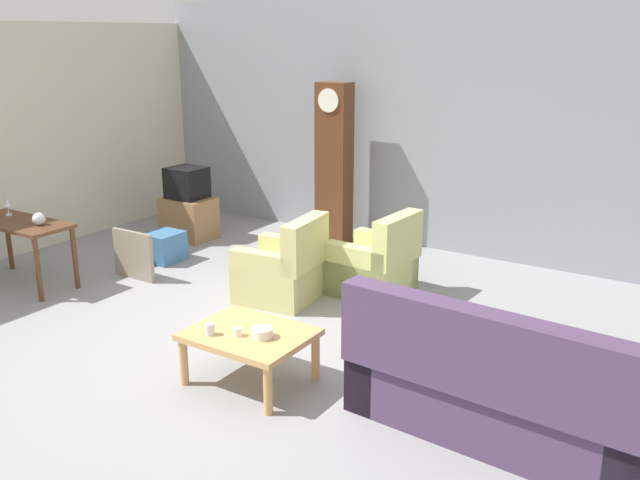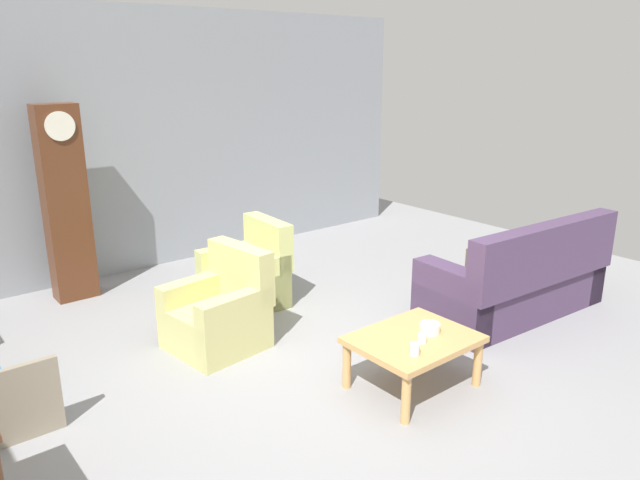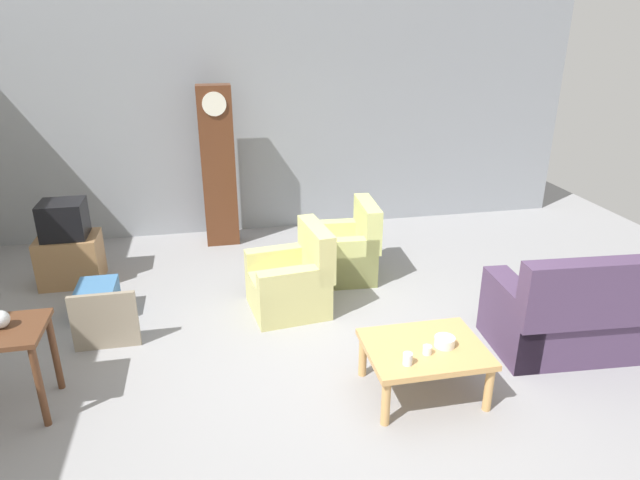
{
  "view_description": "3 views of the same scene",
  "coord_description": "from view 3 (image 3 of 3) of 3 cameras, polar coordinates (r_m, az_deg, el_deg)",
  "views": [
    {
      "loc": [
        3.7,
        -4.61,
        2.74
      ],
      "look_at": [
        0.4,
        0.52,
        0.9
      ],
      "focal_mm": 38.68,
      "sensor_mm": 36.0,
      "label": 1
    },
    {
      "loc": [
        -2.84,
        -3.54,
        2.55
      ],
      "look_at": [
        0.34,
        0.37,
        1.04
      ],
      "focal_mm": 33.46,
      "sensor_mm": 36.0,
      "label": 2
    },
    {
      "loc": [
        -1.12,
        -4.25,
        2.91
      ],
      "look_at": [
        -0.16,
        0.5,
        0.97
      ],
      "focal_mm": 31.08,
      "sensor_mm": 36.0,
      "label": 3
    }
  ],
  "objects": [
    {
      "name": "tv_stand_cabinet",
      "position": [
        7.11,
        -24.28,
        -1.83
      ],
      "size": [
        0.68,
        0.52,
        0.57
      ],
      "primitive_type": "cube",
      "color": "#997047",
      "rests_on": "ground_plane"
    },
    {
      "name": "framed_picture_leaning",
      "position": [
        5.59,
        -21.29,
        -7.81
      ],
      "size": [
        0.6,
        0.05,
        0.57
      ],
      "primitive_type": "cube",
      "color": "gray",
      "rests_on": "ground_plane"
    },
    {
      "name": "glass_dome_cloche",
      "position": [
        4.84,
        -30.07,
        -7.08
      ],
      "size": [
        0.14,
        0.14,
        0.14
      ],
      "primitive_type": "sphere",
      "color": "silver",
      "rests_on": "console_table_dark"
    },
    {
      "name": "coffee_table_wood",
      "position": [
        4.68,
        10.69,
        -11.34
      ],
      "size": [
        0.96,
        0.76,
        0.44
      ],
      "color": "tan",
      "rests_on": "ground_plane"
    },
    {
      "name": "cup_white_porcelain",
      "position": [
        4.54,
        10.98,
        -11.06
      ],
      "size": [
        0.07,
        0.07,
        0.07
      ],
      "primitive_type": "cylinder",
      "color": "white",
      "rests_on": "coffee_table_wood"
    },
    {
      "name": "armchair_olive_far",
      "position": [
        6.63,
        2.53,
        -1.3
      ],
      "size": [
        0.83,
        0.81,
        0.92
      ],
      "color": "#CCD27C",
      "rests_on": "ground_plane"
    },
    {
      "name": "ground_plane",
      "position": [
        5.27,
        2.83,
        -11.71
      ],
      "size": [
        10.4,
        10.4,
        0.0
      ],
      "primitive_type": "plane",
      "color": "gray"
    },
    {
      "name": "armchair_olive_near",
      "position": [
        5.89,
        -2.89,
        -4.44
      ],
      "size": [
        0.88,
        0.85,
        0.92
      ],
      "color": "#CCC67A",
      "rests_on": "ground_plane"
    },
    {
      "name": "tv_crt",
      "position": [
        6.95,
        -24.91,
        1.93
      ],
      "size": [
        0.48,
        0.44,
        0.42
      ],
      "primitive_type": "cube",
      "color": "black",
      "rests_on": "tv_stand_cabinet"
    },
    {
      "name": "bowl_white_stacked",
      "position": [
        4.66,
        12.71,
        -10.17
      ],
      "size": [
        0.17,
        0.17,
        0.08
      ],
      "primitive_type": "cylinder",
      "color": "white",
      "rests_on": "coffee_table_wood"
    },
    {
      "name": "couch_floral",
      "position": [
        5.86,
        27.51,
        -6.73
      ],
      "size": [
        2.15,
        1.02,
        1.04
      ],
      "color": "#4C3856",
      "rests_on": "ground_plane"
    },
    {
      "name": "grandfather_clock",
      "position": [
        7.54,
        -10.42,
        7.4
      ],
      "size": [
        0.44,
        0.3,
        2.14
      ],
      "color": "#562D19",
      "rests_on": "ground_plane"
    },
    {
      "name": "garage_door_wall",
      "position": [
        8.03,
        -3.39,
        12.44
      ],
      "size": [
        8.4,
        0.16,
        3.2
      ],
      "primitive_type": "cube",
      "color": "gray",
      "rests_on": "ground_plane"
    },
    {
      "name": "cup_blue_rimmed",
      "position": [
        4.38,
        9.01,
        -12.0
      ],
      "size": [
        0.08,
        0.08,
        0.1
      ],
      "primitive_type": "cylinder",
      "color": "silver",
      "rests_on": "coffee_table_wood"
    },
    {
      "name": "storage_box_blue",
      "position": [
        6.25,
        -21.84,
        -5.74
      ],
      "size": [
        0.39,
        0.44,
        0.37
      ],
      "primitive_type": "cube",
      "color": "teal",
      "rests_on": "ground_plane"
    }
  ]
}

